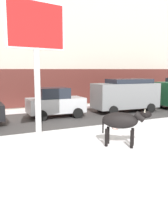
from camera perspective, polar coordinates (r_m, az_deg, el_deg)
ground_plane at (r=8.48m, az=8.69°, el=-11.37°), size 120.00×120.00×0.00m
road_strip at (r=15.69m, az=-9.32°, el=-1.73°), size 60.00×5.60×0.01m
building_facade at (r=22.85m, az=-15.83°, el=17.81°), size 44.00×6.10×13.00m
cow_black at (r=10.20m, az=8.26°, el=-2.01°), size 1.68×1.58×1.54m
billboard at (r=10.58m, az=-10.46°, el=16.42°), size 2.50×0.78×5.56m
car_silver_hatchback at (r=16.33m, az=-6.32°, el=2.05°), size 3.60×2.10×1.86m
car_grey_van at (r=18.52m, az=9.10°, el=3.83°), size 4.71×2.35×2.32m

